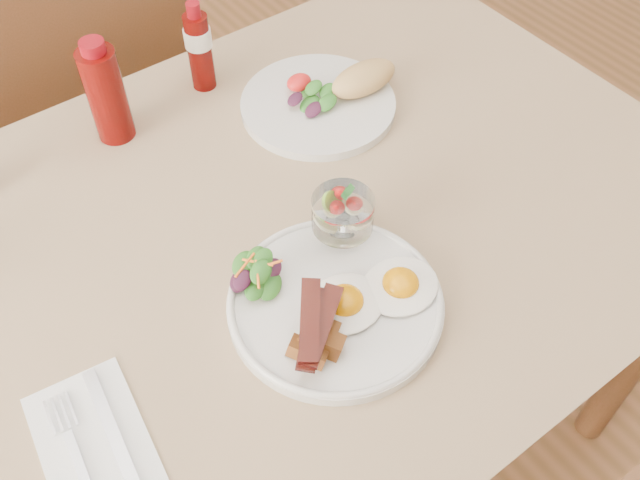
# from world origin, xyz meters

# --- Properties ---
(table) EXTENTS (1.33, 0.88, 0.75)m
(table) POSITION_xyz_m (0.00, 0.00, 0.66)
(table) COLOR #56301B
(table) RESTS_ON ground
(chair_far) EXTENTS (0.42, 0.42, 0.93)m
(chair_far) POSITION_xyz_m (0.00, 0.66, 0.52)
(chair_far) COLOR #56301B
(chair_far) RESTS_ON ground
(main_plate) EXTENTS (0.28, 0.28, 0.02)m
(main_plate) POSITION_xyz_m (0.01, -0.16, 0.76)
(main_plate) COLOR silver
(main_plate) RESTS_ON table
(fried_eggs) EXTENTS (0.21, 0.14, 0.03)m
(fried_eggs) POSITION_xyz_m (0.05, -0.18, 0.78)
(fried_eggs) COLOR white
(fried_eggs) RESTS_ON main_plate
(bacon_potato_pile) EXTENTS (0.11, 0.11, 0.05)m
(bacon_potato_pile) POSITION_xyz_m (-0.05, -0.19, 0.79)
(bacon_potato_pile) COLOR brown
(bacon_potato_pile) RESTS_ON main_plate
(side_salad) EXTENTS (0.08, 0.07, 0.04)m
(side_salad) POSITION_xyz_m (-0.06, -0.08, 0.79)
(side_salad) COLOR #1D5416
(side_salad) RESTS_ON main_plate
(fruit_cup) EXTENTS (0.08, 0.08, 0.09)m
(fruit_cup) POSITION_xyz_m (0.08, -0.08, 0.82)
(fruit_cup) COLOR white
(fruit_cup) RESTS_ON main_plate
(second_plate) EXTENTS (0.27, 0.26, 0.06)m
(second_plate) POSITION_xyz_m (0.24, 0.17, 0.77)
(second_plate) COLOR silver
(second_plate) RESTS_ON table
(ketchup_bottle) EXTENTS (0.08, 0.08, 0.17)m
(ketchup_bottle) POSITION_xyz_m (-0.07, 0.32, 0.83)
(ketchup_bottle) COLOR #510604
(ketchup_bottle) RESTS_ON table
(hot_sauce_bottle) EXTENTS (0.05, 0.05, 0.16)m
(hot_sauce_bottle) POSITION_xyz_m (0.11, 0.34, 0.83)
(hot_sauce_bottle) COLOR #510604
(hot_sauce_bottle) RESTS_ON table
(napkin_cutlery) EXTENTS (0.14, 0.23, 0.01)m
(napkin_cutlery) POSITION_xyz_m (-0.33, -0.15, 0.75)
(napkin_cutlery) COLOR white
(napkin_cutlery) RESTS_ON table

